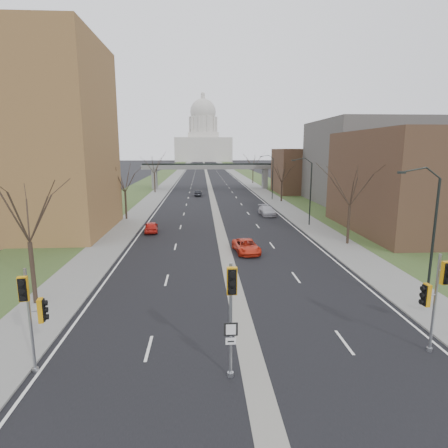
{
  "coord_description": "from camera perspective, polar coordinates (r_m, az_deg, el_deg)",
  "views": [
    {
      "loc": [
        -2.28,
        -15.32,
        9.77
      ],
      "look_at": [
        -0.56,
        12.81,
        4.17
      ],
      "focal_mm": 30.0,
      "sensor_mm": 36.0,
      "label": 1
    }
  ],
  "objects": [
    {
      "name": "signal_pole_median",
      "position": [
        15.76,
        1.13,
        -11.74
      ],
      "size": [
        0.6,
        0.84,
        5.19
      ],
      "rotation": [
        0.0,
        0.0,
        0.01
      ],
      "color": "gray",
      "rests_on": "ground"
    },
    {
      "name": "grass_verge_right",
      "position": [
        166.84,
        3.54,
        7.87
      ],
      "size": [
        8.0,
        600.0,
        0.1
      ],
      "primitive_type": "cube",
      "color": "#324821",
      "rests_on": "ground"
    },
    {
      "name": "tree_right_b",
      "position": [
        72.07,
        8.84,
        7.96
      ],
      "size": [
        6.3,
        6.3,
        8.22
      ],
      "color": "#382B21",
      "rests_on": "sidewalk_right"
    },
    {
      "name": "sidewalk_right",
      "position": [
        166.22,
        1.46,
        7.88
      ],
      "size": [
        4.0,
        600.0,
        0.12
      ],
      "primitive_type": "cube",
      "color": "gray",
      "rests_on": "ground"
    },
    {
      "name": "ground",
      "position": [
        18.31,
        4.5,
        -21.04
      ],
      "size": [
        700.0,
        700.0,
        0.0
      ],
      "primitive_type": "plane",
      "color": "black",
      "rests_on": "ground"
    },
    {
      "name": "commercial_block_mid",
      "position": [
        73.85,
        20.97,
        8.74
      ],
      "size": [
        18.0,
        22.0,
        15.0
      ],
      "primitive_type": "cube",
      "color": "#57544F",
      "rests_on": "ground"
    },
    {
      "name": "streetlight_near",
      "position": [
        25.27,
        28.27,
        3.5
      ],
      "size": [
        2.61,
        0.2,
        8.7
      ],
      "color": "black",
      "rests_on": "sidewalk_right"
    },
    {
      "name": "car_left_far",
      "position": [
        81.12,
        -3.95,
        4.73
      ],
      "size": [
        1.6,
        3.88,
        1.25
      ],
      "primitive_type": "imported",
      "rotation": [
        0.0,
        0.0,
        3.07
      ],
      "color": "black",
      "rests_on": "ground"
    },
    {
      "name": "tree_left_c",
      "position": [
        88.02,
        -10.62,
        9.27
      ],
      "size": [
        7.65,
        7.65,
        9.99
      ],
      "color": "#382B21",
      "rests_on": "sidewalk_left"
    },
    {
      "name": "signal_pole_left",
      "position": [
        18.37,
        -27.22,
        -11.13
      ],
      "size": [
        0.82,
        0.98,
        4.84
      ],
      "rotation": [
        0.0,
        0.0,
        0.18
      ],
      "color": "gray",
      "rests_on": "ground"
    },
    {
      "name": "car_right_near",
      "position": [
        36.19,
        3.42,
        -3.4
      ],
      "size": [
        2.61,
        4.81,
        1.28
      ],
      "primitive_type": "imported",
      "rotation": [
        0.0,
        0.0,
        0.11
      ],
      "color": "red",
      "rests_on": "ground"
    },
    {
      "name": "pedestrian_bridge",
      "position": [
        95.48,
        -2.14,
        8.26
      ],
      "size": [
        34.0,
        3.0,
        6.45
      ],
      "color": "slate",
      "rests_on": "ground"
    },
    {
      "name": "median_strip",
      "position": [
        165.63,
        -2.72,
        7.83
      ],
      "size": [
        1.2,
        600.0,
        0.02
      ],
      "primitive_type": "cube",
      "color": "gray",
      "rests_on": "ground"
    },
    {
      "name": "tree_left_a",
      "position": [
        25.86,
        -27.99,
        2.96
      ],
      "size": [
        7.2,
        7.2,
        9.4
      ],
      "color": "#382B21",
      "rests_on": "sidewalk_left"
    },
    {
      "name": "tree_left_b",
      "position": [
        54.51,
        -14.94,
        7.13
      ],
      "size": [
        6.75,
        6.75,
        8.81
      ],
      "color": "#382B21",
      "rests_on": "sidewalk_left"
    },
    {
      "name": "grass_verge_left",
      "position": [
        166.35,
        -8.98,
        7.74
      ],
      "size": [
        8.0,
        600.0,
        0.1
      ],
      "primitive_type": "cube",
      "color": "#324821",
      "rests_on": "ground"
    },
    {
      "name": "streetlight_far",
      "position": [
        74.57,
        6.85,
        8.99
      ],
      "size": [
        2.61,
        0.2,
        8.7
      ],
      "color": "black",
      "rests_on": "sidewalk_right"
    },
    {
      "name": "car_left_near",
      "position": [
        45.91,
        -11.04,
        -0.41
      ],
      "size": [
        1.98,
        4.07,
        1.34
      ],
      "primitive_type": "imported",
      "rotation": [
        0.0,
        0.0,
        3.25
      ],
      "color": "red",
      "rests_on": "ground"
    },
    {
      "name": "tree_right_a",
      "position": [
        40.45,
        18.83,
        6.19
      ],
      "size": [
        7.2,
        7.2,
        9.4
      ],
      "color": "#382B21",
      "rests_on": "sidewalk_right"
    },
    {
      "name": "streetlight_mid",
      "position": [
        49.23,
        12.27,
        7.7
      ],
      "size": [
        2.61,
        0.2,
        8.7
      ],
      "color": "black",
      "rests_on": "sidewalk_right"
    },
    {
      "name": "capitol",
      "position": [
        335.45,
        -3.17,
        12.72
      ],
      "size": [
        48.0,
        42.0,
        55.75
      ],
      "color": "beige",
      "rests_on": "ground"
    },
    {
      "name": "signal_pole_right",
      "position": [
        20.51,
        29.53,
        -8.79
      ],
      "size": [
        0.93,
        0.86,
        4.98
      ],
      "rotation": [
        0.0,
        0.0,
        0.07
      ],
      "color": "gray",
      "rests_on": "ground"
    },
    {
      "name": "commercial_block_far",
      "position": [
        88.84,
        12.5,
        7.89
      ],
      "size": [
        14.0,
        14.0,
        10.0
      ],
      "primitive_type": "cube",
      "color": "#503925",
      "rests_on": "ground"
    },
    {
      "name": "sidewalk_left",
      "position": [
        165.89,
        -6.9,
        7.79
      ],
      "size": [
        4.0,
        600.0,
        0.12
      ],
      "primitive_type": "cube",
      "color": "gray",
      "rests_on": "ground"
    },
    {
      "name": "car_right_mid",
      "position": [
        57.09,
        6.56,
        2.03
      ],
      "size": [
        2.34,
        5.07,
        1.43
      ],
      "primitive_type": "imported",
      "rotation": [
        0.0,
        0.0,
        0.07
      ],
      "color": "#B7B7BF",
      "rests_on": "ground"
    },
    {
      "name": "road_surface",
      "position": [
        165.63,
        -2.72,
        7.84
      ],
      "size": [
        20.0,
        600.0,
        0.01
      ],
      "primitive_type": "cube",
      "color": "black",
      "rests_on": "ground"
    },
    {
      "name": "tree_right_c",
      "position": [
        111.41,
        4.46,
        9.79
      ],
      "size": [
        7.65,
        7.65,
        9.99
      ],
      "color": "#382B21",
      "rests_on": "sidewalk_right"
    },
    {
      "name": "commercial_block_near",
      "position": [
        50.81,
        27.82,
        5.69
      ],
      "size": [
        16.0,
        20.0,
        12.0
      ],
      "primitive_type": "cube",
      "color": "#503925",
      "rests_on": "ground"
    }
  ]
}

